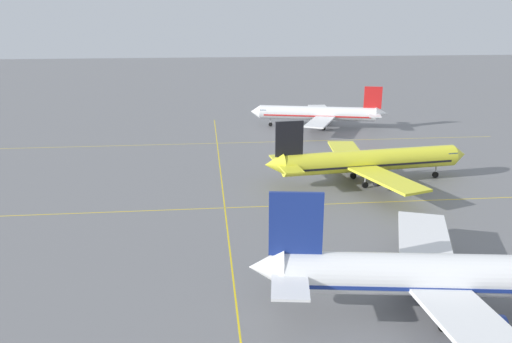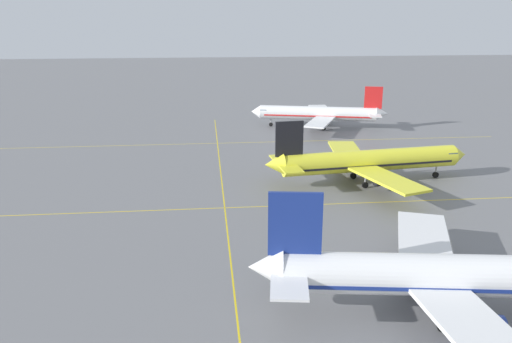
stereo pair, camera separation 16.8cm
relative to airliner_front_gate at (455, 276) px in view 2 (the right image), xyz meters
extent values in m
cylinder|color=white|center=(0.57, -0.08, 0.08)|extent=(34.40, 8.86, 4.06)
cone|color=white|center=(-18.04, 2.58, 0.50)|extent=(3.93, 4.30, 3.86)
cube|color=navy|center=(-15.29, 2.19, 5.10)|extent=(5.13, 1.11, 6.41)
cube|color=white|center=(-16.27, -0.91, 0.50)|extent=(4.17, 5.98, 0.26)
cube|color=white|center=(-15.37, 5.43, 0.50)|extent=(4.17, 5.98, 0.26)
cube|color=white|center=(-1.78, -8.92, -0.57)|extent=(6.62, 16.36, 0.43)
cube|color=white|center=(0.79, 9.06, -0.57)|extent=(10.73, 16.95, 0.43)
cylinder|color=navy|center=(-0.01, -5.61, -1.95)|extent=(3.91, 2.73, 2.24)
cylinder|color=navy|center=(1.56, 5.39, -1.95)|extent=(3.91, 2.73, 2.24)
cube|color=navy|center=(0.57, -0.08, -0.43)|extent=(31.70, 8.51, 0.38)
cylinder|color=#99999E|center=(-1.94, -2.53, -2.54)|extent=(0.30, 0.30, 1.76)
cylinder|color=black|center=(-1.94, -2.53, -3.72)|extent=(1.23, 0.64, 1.17)
cylinder|color=#99999E|center=(-1.15, 2.97, -2.54)|extent=(0.30, 0.30, 1.76)
cylinder|color=black|center=(-1.15, 2.97, -3.72)|extent=(1.23, 0.64, 1.17)
cylinder|color=yellow|center=(4.66, 40.62, -0.30)|extent=(31.48, 7.34, 3.71)
cone|color=yellow|center=(21.45, 42.59, -0.30)|extent=(2.95, 3.91, 3.64)
cone|color=yellow|center=(-12.41, 38.60, 0.09)|extent=(3.52, 3.87, 3.53)
cube|color=black|center=(-9.89, 38.90, 4.29)|extent=(4.70, 0.90, 5.86)
cube|color=yellow|center=(-10.03, 35.93, 0.09)|extent=(3.70, 5.41, 0.23)
cube|color=yellow|center=(-10.72, 41.76, 0.09)|extent=(3.70, 5.41, 0.23)
cube|color=yellow|center=(4.66, 32.25, -0.88)|extent=(9.51, 15.51, 0.39)
cube|color=yellow|center=(2.72, 48.75, -0.88)|extent=(6.41, 15.06, 0.39)
cylinder|color=black|center=(5.45, 35.59, -2.15)|extent=(3.54, 2.43, 2.05)
cylinder|color=black|center=(4.26, 45.68, -2.15)|extent=(3.54, 2.43, 2.05)
cube|color=#385166|center=(19.22, 42.33, 0.24)|extent=(2.15, 3.60, 0.68)
cube|color=black|center=(4.66, 40.62, -0.76)|extent=(29.00, 7.09, 0.35)
cylinder|color=#99999E|center=(17.28, 42.10, -2.69)|extent=(0.27, 0.27, 1.61)
cylinder|color=black|center=(17.28, 42.10, -3.77)|extent=(1.12, 0.56, 1.07)
cylinder|color=#99999E|center=(3.02, 37.86, -2.69)|extent=(0.27, 0.27, 1.61)
cylinder|color=black|center=(3.02, 37.86, -3.77)|extent=(1.12, 0.56, 1.07)
cylinder|color=#99999E|center=(2.42, 42.91, -2.69)|extent=(0.27, 0.27, 1.61)
cylinder|color=black|center=(2.42, 42.91, -3.77)|extent=(1.12, 0.56, 1.07)
cylinder|color=white|center=(4.82, 84.70, -0.57)|extent=(29.10, 10.15, 3.46)
cone|color=white|center=(-10.48, 88.37, -0.57)|extent=(3.09, 3.84, 3.39)
cone|color=white|center=(20.38, 80.96, -0.21)|extent=(3.60, 3.87, 3.28)
cube|color=red|center=(18.08, 81.51, 3.70)|extent=(4.32, 1.34, 5.46)
cube|color=white|center=(19.16, 84.06, -0.21)|extent=(3.93, 5.28, 0.22)
cube|color=white|center=(17.89, 78.75, -0.21)|extent=(3.93, 5.28, 0.22)
cube|color=white|center=(7.51, 92.00, -1.12)|extent=(5.08, 13.76, 0.36)
cube|color=white|center=(3.90, 76.97, -1.12)|extent=(10.14, 14.35, 0.36)
cylinder|color=#4C4C51|center=(5.74, 89.34, -2.30)|extent=(3.45, 2.58, 1.91)
cylinder|color=#4C4C51|center=(3.54, 80.14, -2.30)|extent=(3.45, 2.58, 1.91)
cube|color=#385166|center=(-8.45, 87.88, -0.07)|extent=(2.33, 3.47, 0.64)
cube|color=red|center=(4.82, 84.70, -1.01)|extent=(26.85, 9.64, 0.33)
cylinder|color=#99999E|center=(-6.68, 87.46, -2.80)|extent=(0.25, 0.25, 1.50)
cylinder|color=black|center=(-6.68, 87.46, -3.80)|extent=(1.07, 0.63, 1.00)
cylinder|color=#99999E|center=(7.14, 86.57, -2.80)|extent=(0.25, 0.25, 1.50)
cylinder|color=black|center=(7.14, 86.57, -3.80)|extent=(1.07, 0.63, 1.00)
cylinder|color=#99999E|center=(6.03, 81.97, -2.80)|extent=(0.25, 0.25, 1.50)
cylinder|color=black|center=(6.03, 81.97, -3.80)|extent=(1.07, 0.63, 1.00)
cube|color=yellow|center=(-20.93, 31.03, -4.30)|extent=(129.74, 0.20, 0.01)
cube|color=yellow|center=(-20.93, 71.03, -4.30)|extent=(129.74, 0.20, 0.01)
cube|color=yellow|center=(-20.93, 31.03, -4.30)|extent=(0.20, 132.02, 0.01)
camera|label=1|loc=(-23.57, -42.12, 24.39)|focal=36.20mm
camera|label=2|loc=(-23.40, -42.14, 24.39)|focal=36.20mm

